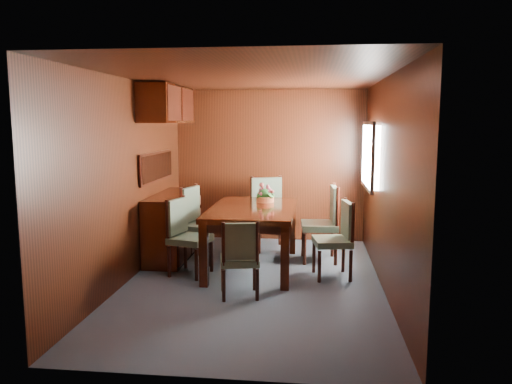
# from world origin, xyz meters

# --- Properties ---
(ground) EXTENTS (4.50, 4.50, 0.00)m
(ground) POSITION_xyz_m (0.00, 0.00, 0.00)
(ground) COLOR #3D4954
(ground) RESTS_ON ground
(room_shell) EXTENTS (3.06, 4.52, 2.41)m
(room_shell) POSITION_xyz_m (-0.10, 0.33, 1.63)
(room_shell) COLOR black
(room_shell) RESTS_ON ground
(sideboard) EXTENTS (0.48, 1.40, 0.90)m
(sideboard) POSITION_xyz_m (-1.25, 1.00, 0.45)
(sideboard) COLOR black
(sideboard) RESTS_ON ground
(dining_table) EXTENTS (1.09, 1.73, 0.81)m
(dining_table) POSITION_xyz_m (-0.08, 0.59, 0.69)
(dining_table) COLOR black
(dining_table) RESTS_ON ground
(chair_left_near) EXTENTS (0.54, 0.56, 0.96)m
(chair_left_near) POSITION_xyz_m (-0.89, 0.26, 0.54)
(chair_left_near) COLOR black
(chair_left_near) RESTS_ON ground
(chair_left_far) EXTENTS (0.57, 0.59, 1.03)m
(chair_left_far) POSITION_xyz_m (-0.87, 0.88, 0.57)
(chair_left_far) COLOR black
(chair_left_far) RESTS_ON ground
(chair_right_near) EXTENTS (0.50, 0.52, 0.96)m
(chair_right_near) POSITION_xyz_m (1.00, 0.34, 0.53)
(chair_right_near) COLOR black
(chair_right_near) RESTS_ON ground
(chair_right_far) EXTENTS (0.51, 0.53, 1.05)m
(chair_right_far) POSITION_xyz_m (0.86, 1.06, 0.58)
(chair_right_far) COLOR black
(chair_right_far) RESTS_ON ground
(chair_head) EXTENTS (0.48, 0.47, 0.86)m
(chair_head) POSITION_xyz_m (-0.08, -0.53, 0.48)
(chair_head) COLOR black
(chair_head) RESTS_ON ground
(chair_foot) EXTENTS (0.65, 0.64, 1.08)m
(chair_foot) POSITION_xyz_m (0.03, 1.68, 0.60)
(chair_foot) COLOR black
(chair_foot) RESTS_ON ground
(flower_centerpiece) EXTENTS (0.26, 0.26, 0.26)m
(flower_centerpiece) POSITION_xyz_m (0.04, 1.02, 0.93)
(flower_centerpiece) COLOR #C86C3D
(flower_centerpiece) RESTS_ON dining_table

